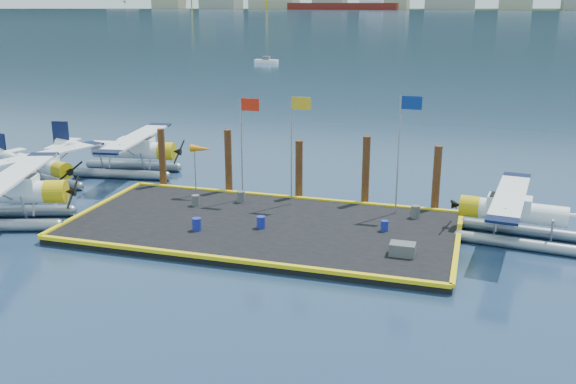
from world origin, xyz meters
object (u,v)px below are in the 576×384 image
at_px(seaplane_c, 131,152).
at_px(piling_4, 436,181).
at_px(drum_5, 241,197).
at_px(windsock, 202,150).
at_px(piling_0, 162,160).
at_px(piling_2, 299,172).
at_px(seaplane_a, 7,195).
at_px(drum_3, 197,224).
at_px(piling_3, 366,173).
at_px(seaplane_b, 41,168).
at_px(flagpole_red, 245,133).
at_px(flagpole_blue, 403,137).
at_px(drum_0, 196,200).
at_px(drum_2, 385,226).
at_px(crate, 402,249).
at_px(seaplane_d, 516,215).
at_px(flagpole_yellow, 295,134).
at_px(drum_1, 261,222).
at_px(drum_4, 415,212).
at_px(piling_1, 228,163).

distance_m(seaplane_c, piling_4, 21.11).
xyz_separation_m(drum_5, windsock, (-2.61, 0.50, 2.51)).
height_order(piling_0, piling_2, piling_0).
height_order(seaplane_a, drum_3, seaplane_a).
bearing_deg(piling_0, piling_3, 0.00).
height_order(seaplane_b, flagpole_red, flagpole_red).
height_order(flagpole_blue, piling_3, flagpole_blue).
relative_size(drum_0, piling_0, 0.16).
distance_m(drum_3, windsock, 6.56).
distance_m(drum_5, piling_4, 11.19).
xyz_separation_m(drum_0, drum_2, (10.99, -1.08, -0.04)).
height_order(crate, piling_2, piling_2).
relative_size(seaplane_d, flagpole_blue, 1.40).
height_order(crate, flagpole_red, flagpole_red).
bearing_deg(drum_0, crate, -18.47).
xyz_separation_m(flagpole_yellow, piling_4, (7.80, 1.60, -2.51)).
bearing_deg(piling_2, piling_4, 0.00).
distance_m(drum_2, piling_0, 15.59).
bearing_deg(piling_2, flagpole_yellow, -82.79).
bearing_deg(piling_3, drum_3, -135.40).
bearing_deg(seaplane_b, piling_2, 114.55).
relative_size(piling_2, piling_3, 0.88).
relative_size(drum_1, drum_4, 0.92).
height_order(seaplane_b, drum_1, seaplane_b).
xyz_separation_m(drum_1, drum_3, (-3.03, -1.27, 0.01)).
bearing_deg(piling_1, flagpole_yellow, -18.79).
height_order(flagpole_red, piling_4, flagpole_red).
relative_size(seaplane_c, drum_3, 15.67).
relative_size(seaplane_a, piling_0, 2.59).
bearing_deg(seaplane_d, flagpole_yellow, 89.19).
relative_size(windsock, piling_3, 0.73).
bearing_deg(seaplane_d, flagpole_blue, 82.11).
height_order(seaplane_c, piling_0, piling_0).
distance_m(drum_4, piling_2, 7.50).
bearing_deg(drum_5, piling_0, 160.94).
xyz_separation_m(drum_2, flagpole_yellow, (-5.63, 2.99, 3.84)).
bearing_deg(drum_0, flagpole_yellow, 19.65).
height_order(drum_3, crate, drum_3).
height_order(flagpole_yellow, piling_1, flagpole_yellow).
bearing_deg(seaplane_b, windsock, 109.30).
height_order(windsock, piling_1, piling_1).
relative_size(flagpole_blue, windsock, 2.08).
relative_size(seaplane_c, piling_2, 2.70).
height_order(drum_0, piling_2, piling_2).
relative_size(flagpole_red, piling_2, 1.58).
relative_size(seaplane_d, flagpole_yellow, 1.47).
height_order(drum_1, piling_2, piling_2).
bearing_deg(drum_4, flagpole_red, 177.39).
bearing_deg(piling_4, piling_0, 180.00).
distance_m(seaplane_b, drum_3, 14.57).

